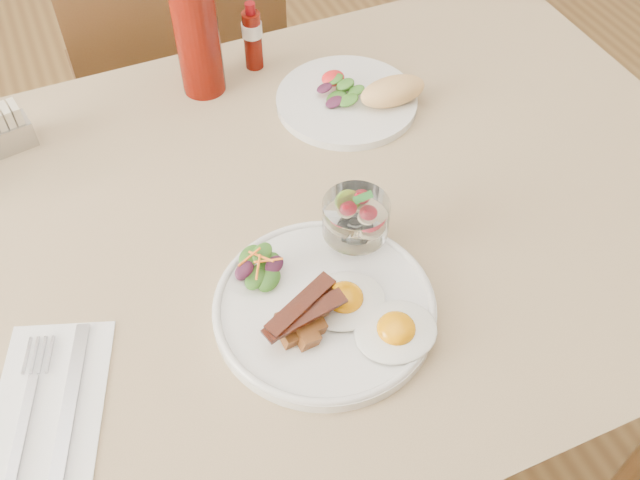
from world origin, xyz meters
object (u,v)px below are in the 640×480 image
(main_plate, at_px, (324,308))
(hot_sauce_bottle, at_px, (252,37))
(chair_far, at_px, (180,83))
(ketchup_bottle, at_px, (197,37))
(second_plate, at_px, (357,97))
(fruit_cup, at_px, (356,218))
(sugar_caddy, at_px, (4,131))
(table, at_px, (290,258))

(main_plate, distance_m, hot_sauce_bottle, 0.53)
(chair_far, relative_size, ketchup_bottle, 4.44)
(ketchup_bottle, bearing_deg, second_plate, -33.38)
(main_plate, height_order, fruit_cup, fruit_cup)
(main_plate, xyz_separation_m, hot_sauce_bottle, (0.10, 0.52, 0.05))
(ketchup_bottle, distance_m, hot_sauce_bottle, 0.11)
(hot_sauce_bottle, bearing_deg, sugar_caddy, -173.92)
(fruit_cup, distance_m, sugar_caddy, 0.56)
(table, relative_size, main_plate, 4.75)
(chair_far, xyz_separation_m, main_plate, (-0.02, -0.83, 0.24))
(chair_far, xyz_separation_m, hot_sauce_bottle, (0.08, -0.31, 0.29))
(fruit_cup, xyz_separation_m, sugar_caddy, (-0.40, 0.40, -0.03))
(main_plate, bearing_deg, fruit_cup, 44.86)
(hot_sauce_bottle, bearing_deg, chair_far, 104.51)
(ketchup_bottle, xyz_separation_m, sugar_caddy, (-0.32, -0.02, -0.07))
(table, xyz_separation_m, second_plate, (0.20, 0.19, 0.10))
(second_plate, xyz_separation_m, hot_sauce_bottle, (-0.12, 0.17, 0.04))
(chair_far, distance_m, sugar_caddy, 0.55)
(fruit_cup, distance_m, hot_sauce_bottle, 0.44)
(second_plate, bearing_deg, table, -136.39)
(table, height_order, fruit_cup, fruit_cup)
(table, xyz_separation_m, main_plate, (-0.02, -0.17, 0.10))
(chair_far, height_order, main_plate, chair_far)
(table, distance_m, fruit_cup, 0.19)
(main_plate, relative_size, ketchup_bottle, 1.34)
(fruit_cup, height_order, hot_sauce_bottle, hot_sauce_bottle)
(table, height_order, hot_sauce_bottle, hot_sauce_bottle)
(fruit_cup, height_order, sugar_caddy, fruit_cup)
(fruit_cup, bearing_deg, second_plate, 63.84)
(main_plate, height_order, sugar_caddy, sugar_caddy)
(ketchup_bottle, bearing_deg, chair_far, 87.04)
(chair_far, xyz_separation_m, ketchup_bottle, (-0.02, -0.33, 0.33))
(fruit_cup, distance_m, second_plate, 0.31)
(ketchup_bottle, bearing_deg, fruit_cup, -79.33)
(ketchup_bottle, height_order, hot_sauce_bottle, ketchup_bottle)
(chair_far, distance_m, main_plate, 0.86)
(chair_far, height_order, second_plate, chair_far)
(chair_far, bearing_deg, table, -90.00)
(fruit_cup, relative_size, ketchup_bottle, 0.42)
(fruit_cup, relative_size, second_plate, 0.37)
(second_plate, relative_size, sugar_caddy, 2.80)
(main_plate, xyz_separation_m, fruit_cup, (0.08, 0.08, 0.06))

